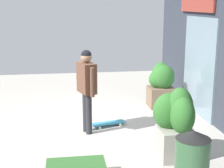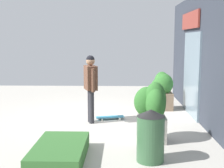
# 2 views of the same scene
# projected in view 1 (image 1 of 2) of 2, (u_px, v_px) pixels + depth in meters

# --- Properties ---
(ground_plane) EXTENTS (12.00, 12.00, 0.00)m
(ground_plane) POSITION_uv_depth(u_px,v_px,m) (89.00, 126.00, 7.46)
(ground_plane) COLOR #B2ADA3
(building_facade) EXTENTS (7.45, 0.31, 3.39)m
(building_facade) POSITION_uv_depth(u_px,v_px,m) (216.00, 48.00, 7.50)
(building_facade) COLOR #2D333D
(building_facade) RESTS_ON ground_plane
(skateboarder) EXTENTS (0.62, 0.40, 1.75)m
(skateboarder) POSITION_uv_depth(u_px,v_px,m) (87.00, 82.00, 6.87)
(skateboarder) COLOR #28282D
(skateboarder) RESTS_ON ground_plane
(skateboard) EXTENTS (0.39, 0.79, 0.08)m
(skateboard) POSITION_uv_depth(u_px,v_px,m) (108.00, 123.00, 7.48)
(skateboard) COLOR teal
(skateboard) RESTS_ON ground_plane
(planter_box_left) EXTENTS (0.58, 0.66, 1.17)m
(planter_box_left) POSITION_uv_depth(u_px,v_px,m) (161.00, 83.00, 8.78)
(planter_box_left) COLOR brown
(planter_box_left) RESTS_ON ground_plane
(planter_box_right) EXTENTS (0.75, 0.67, 1.26)m
(planter_box_right) POSITION_uv_depth(u_px,v_px,m) (176.00, 120.00, 5.81)
(planter_box_right) COLOR gray
(planter_box_right) RESTS_ON ground_plane
(trash_bin) EXTENTS (0.50, 0.50, 0.94)m
(trash_bin) POSITION_uv_depth(u_px,v_px,m) (192.00, 162.00, 4.76)
(trash_bin) COLOR #335938
(trash_bin) RESTS_ON ground_plane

